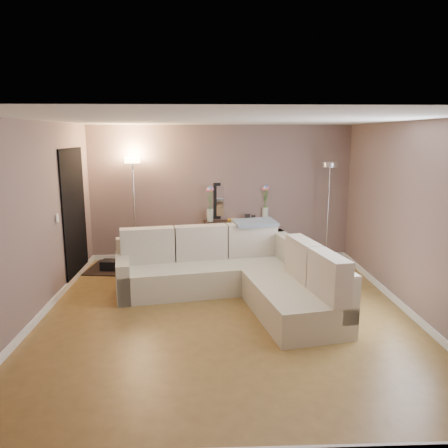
{
  "coord_description": "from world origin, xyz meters",
  "views": [
    {
      "loc": [
        -0.25,
        -5.6,
        2.41
      ],
      "look_at": [
        0.0,
        0.8,
        1.1
      ],
      "focal_mm": 35.0,
      "sensor_mm": 36.0,
      "label": 1
    }
  ],
  "objects_px": {
    "floor_lamp_unlit": "(329,194)",
    "sectional_sofa": "(236,273)",
    "floor_lamp_lit": "(134,190)",
    "console_table": "(234,238)"
  },
  "relations": [
    {
      "from": "floor_lamp_unlit",
      "to": "sectional_sofa",
      "type": "bearing_deg",
      "value": -139.46
    },
    {
      "from": "floor_lamp_lit",
      "to": "floor_lamp_unlit",
      "type": "distance_m",
      "value": 3.6
    },
    {
      "from": "console_table",
      "to": "floor_lamp_lit",
      "type": "height_order",
      "value": "floor_lamp_lit"
    },
    {
      "from": "console_table",
      "to": "floor_lamp_lit",
      "type": "bearing_deg",
      "value": -177.25
    },
    {
      "from": "sectional_sofa",
      "to": "floor_lamp_lit",
      "type": "relative_size",
      "value": 1.63
    },
    {
      "from": "console_table",
      "to": "sectional_sofa",
      "type": "bearing_deg",
      "value": -92.4
    },
    {
      "from": "floor_lamp_unlit",
      "to": "console_table",
      "type": "bearing_deg",
      "value": 166.55
    },
    {
      "from": "floor_lamp_lit",
      "to": "sectional_sofa",
      "type": "bearing_deg",
      "value": -45.86
    },
    {
      "from": "sectional_sofa",
      "to": "floor_lamp_lit",
      "type": "distance_m",
      "value": 2.78
    },
    {
      "from": "floor_lamp_lit",
      "to": "floor_lamp_unlit",
      "type": "relative_size",
      "value": 1.03
    }
  ]
}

